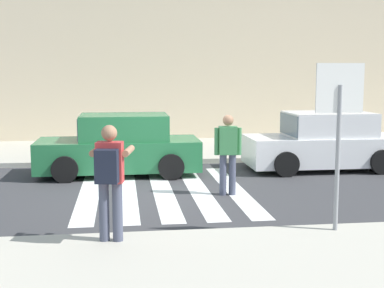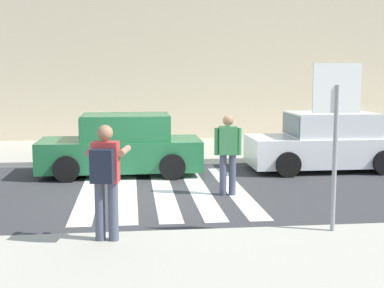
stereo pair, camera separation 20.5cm
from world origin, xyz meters
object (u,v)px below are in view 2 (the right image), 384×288
Objects in this scene: photographer_with_backpack at (105,173)px; parked_car_green at (122,146)px; pedestrian_crossing at (228,150)px; parked_car_white at (327,143)px; stop_sign at (336,110)px.

parked_car_green is at bearing 88.67° from photographer_with_backpack.
parked_car_white is at bearing 39.63° from pedestrian_crossing.
photographer_with_backpack is at bearing -91.33° from parked_car_green.
stop_sign is at bearing -70.93° from pedestrian_crossing.
pedestrian_crossing is at bearing -49.05° from parked_car_green.
photographer_with_backpack is at bearing -126.18° from pedestrian_crossing.
photographer_with_backpack is 1.00× the size of pedestrian_crossing.
stop_sign is 0.64× the size of parked_car_green.
photographer_with_backpack is at bearing -133.30° from parked_car_white.
photographer_with_backpack is 0.42× the size of parked_car_white.
parked_car_white is at bearing -0.00° from parked_car_green.
stop_sign is 1.52× the size of pedestrian_crossing.
photographer_with_backpack is 4.10m from pedestrian_crossing.
stop_sign is 6.30m from parked_car_white.
parked_car_green is 1.00× the size of parked_car_white.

